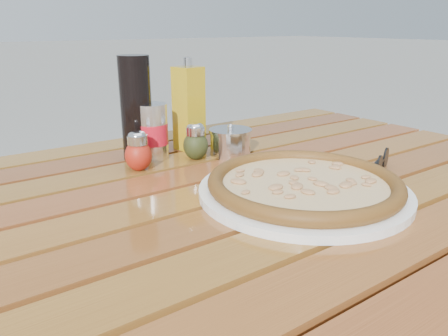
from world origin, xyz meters
TOP-DOWN VIEW (x-y plane):
  - table at (0.00, -0.00)m, footprint 1.40×0.90m
  - plate at (0.08, -0.11)m, footprint 0.41×0.41m
  - pizza at (0.08, -0.11)m, footprint 0.40×0.40m
  - pepper_shaker at (-0.09, 0.18)m, footprint 0.06×0.06m
  - oregano_shaker at (0.04, 0.18)m, footprint 0.06×0.06m
  - dark_bottle at (-0.06, 0.26)m, footprint 0.09×0.09m
  - soda_can at (-0.03, 0.24)m, footprint 0.07×0.07m
  - olive_oil_cruet at (0.07, 0.26)m, footprint 0.06×0.06m
  - parmesan_tin at (0.12, 0.16)m, footprint 0.12×0.12m
  - sunglasses at (0.30, -0.10)m, footprint 0.11×0.07m

SIDE VIEW (x-z plane):
  - table at x=0.00m, z-range 0.30..1.05m
  - plate at x=0.08m, z-range 0.75..0.76m
  - sunglasses at x=0.30m, z-range 0.74..0.79m
  - pizza at x=0.08m, z-range 0.76..0.79m
  - parmesan_tin at x=0.12m, z-range 0.74..0.82m
  - pepper_shaker at x=-0.09m, z-range 0.75..0.83m
  - oregano_shaker at x=0.04m, z-range 0.75..0.83m
  - soda_can at x=-0.03m, z-range 0.75..0.87m
  - olive_oil_cruet at x=0.07m, z-range 0.74..0.95m
  - dark_bottle at x=-0.06m, z-range 0.75..0.97m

